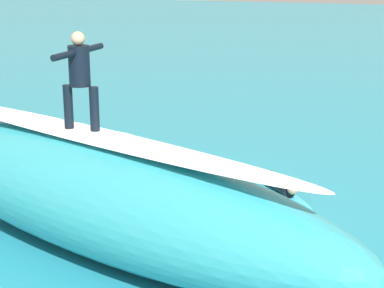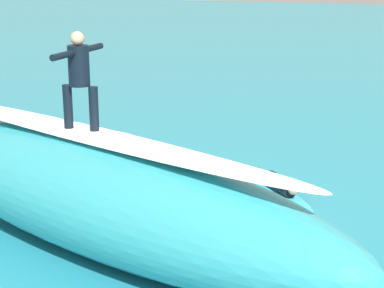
{
  "view_description": "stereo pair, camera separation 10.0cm",
  "coord_description": "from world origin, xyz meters",
  "px_view_note": "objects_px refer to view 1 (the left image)",
  "views": [
    {
      "loc": [
        -4.78,
        10.19,
        4.53
      ],
      "look_at": [
        -0.99,
        -0.16,
        1.37
      ],
      "focal_mm": 60.65,
      "sensor_mm": 36.0,
      "label": 1
    },
    {
      "loc": [
        -4.87,
        10.15,
        4.53
      ],
      "look_at": [
        -0.99,
        -0.16,
        1.37
      ],
      "focal_mm": 60.65,
      "sensor_mm": 36.0,
      "label": 2
    }
  ],
  "objects_px": {
    "surfboard_riding": "(82,132)",
    "surfer_paddling": "(276,182)",
    "surfer_riding": "(80,73)",
    "surfboard_paddling": "(279,193)"
  },
  "relations": [
    {
      "from": "surfer_riding",
      "to": "surfer_paddling",
      "type": "bearing_deg",
      "value": -125.33
    },
    {
      "from": "surfer_riding",
      "to": "surfboard_riding",
      "type": "bearing_deg",
      "value": -76.02
    },
    {
      "from": "surfboard_riding",
      "to": "surfer_riding",
      "type": "xyz_separation_m",
      "value": [
        -0.0,
        0.0,
        0.94
      ]
    },
    {
      "from": "surfboard_paddling",
      "to": "surfboard_riding",
      "type": "bearing_deg",
      "value": -78.91
    },
    {
      "from": "surfer_riding",
      "to": "surfboard_paddling",
      "type": "relative_size",
      "value": 0.63
    },
    {
      "from": "surfboard_riding",
      "to": "surfer_riding",
      "type": "bearing_deg",
      "value": 103.98
    },
    {
      "from": "surfer_riding",
      "to": "surfer_paddling",
      "type": "xyz_separation_m",
      "value": [
        -2.4,
        -3.39,
        -2.61
      ]
    },
    {
      "from": "surfboard_riding",
      "to": "surfer_paddling",
      "type": "relative_size",
      "value": 1.3
    },
    {
      "from": "surfboard_riding",
      "to": "surfer_paddling",
      "type": "distance_m",
      "value": 4.48
    },
    {
      "from": "surfer_riding",
      "to": "surfboard_paddling",
      "type": "distance_m",
      "value": 4.98
    }
  ]
}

